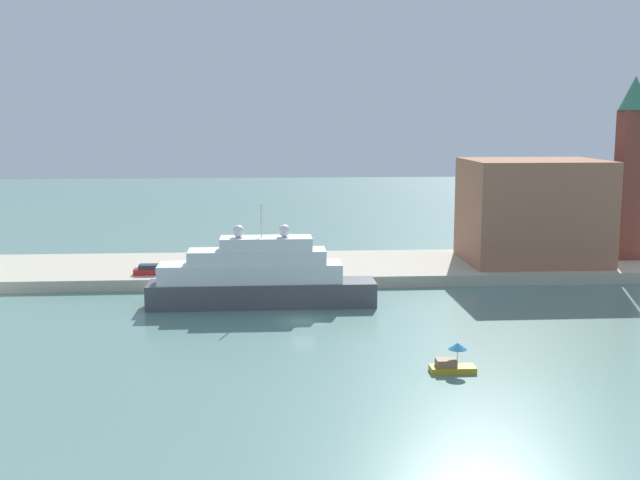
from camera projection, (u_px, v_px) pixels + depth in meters
name	position (u px, v px, depth m)	size (l,w,h in m)	color
ground	(303.00, 322.00, 84.30)	(400.00, 400.00, 0.00)	slate
quay_dock	(294.00, 269.00, 109.78)	(110.00, 19.96, 1.48)	#B7AD99
large_yacht	(258.00, 278.00, 90.95)	(26.26, 4.87, 11.84)	#4C4C51
small_motorboat	(452.00, 362.00, 67.52)	(3.88, 1.65, 2.60)	#B7991E
harbor_building	(533.00, 211.00, 110.15)	(18.62, 14.76, 14.33)	#9E664C
bell_tower	(631.00, 160.00, 111.45)	(4.50, 4.50, 25.84)	brown
parked_car	(151.00, 270.00, 102.02)	(4.39, 1.89, 1.29)	#B21E1E
person_figure	(179.00, 269.00, 101.44)	(0.36, 0.36, 1.73)	maroon
mooring_bollard	(317.00, 272.00, 101.61)	(0.44, 0.44, 0.67)	black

